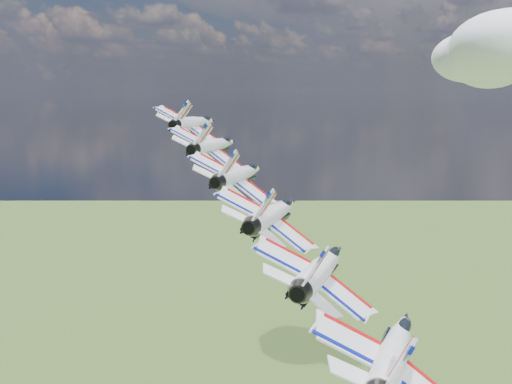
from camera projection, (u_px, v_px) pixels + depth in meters
The scene contains 6 objects.
jet_0 at pixel (195, 123), 98.62m from camera, with size 10.75×15.92×4.76m, color white, non-canonical shape.
jet_1 at pixel (215, 145), 87.54m from camera, with size 10.75×15.92×4.76m, color silver, non-canonical shape.
jet_2 at pixel (240, 174), 76.46m from camera, with size 10.75×15.92×4.76m, color white, non-canonical shape.
jet_3 at pixel (274, 213), 65.38m from camera, with size 10.75×15.92×4.76m, color silver, non-canonical shape.
jet_4 at pixel (322, 268), 54.30m from camera, with size 10.75×15.92×4.76m, color white, non-canonical shape.
jet_5 at pixel (394, 350), 43.23m from camera, with size 10.75×15.92×4.76m, color white, non-canonical shape.
Camera 1 is at (55.08, -62.01, 169.24)m, focal length 45.00 mm.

